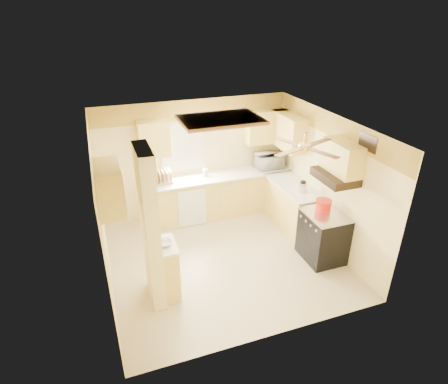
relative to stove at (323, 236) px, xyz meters
name	(u,v)px	position (x,y,z in m)	size (l,w,h in m)	color
floor	(225,258)	(-1.67, 0.55, -0.46)	(4.00, 4.00, 0.00)	beige
ceiling	(225,126)	(-1.67, 0.55, 2.04)	(4.00, 4.00, 0.00)	white
wall_back	(195,159)	(-1.67, 2.45, 0.79)	(4.00, 4.00, 0.00)	#F6DF96
wall_front	(276,264)	(-1.67, -1.35, 0.79)	(4.00, 4.00, 0.00)	#F6DF96
wall_left	(102,219)	(-3.67, 0.55, 0.79)	(3.80, 3.80, 0.00)	#F6DF96
wall_right	(327,181)	(0.33, 0.55, 0.79)	(3.80, 3.80, 0.00)	#F6DF96
wallpaper_border	(193,110)	(-1.67, 2.43, 1.84)	(4.00, 0.02, 0.40)	#FDD54A
partition_column	(150,229)	(-3.02, 0.00, 0.79)	(0.20, 0.70, 2.50)	#F6DF96
partition_ledge	(169,270)	(-2.80, 0.00, -0.01)	(0.25, 0.55, 0.90)	#E4C55D
ledge_top	(167,245)	(-2.80, 0.00, 0.46)	(0.28, 0.58, 0.04)	white
lower_cabinets_back	(222,195)	(-1.17, 2.15, -0.01)	(3.00, 0.60, 0.90)	#E4C55D
lower_cabinets_right	(293,207)	(0.03, 1.15, -0.01)	(0.60, 1.40, 0.90)	#E4C55D
countertop_back	(222,175)	(-1.17, 2.14, 0.46)	(3.04, 0.64, 0.04)	white
countertop_right	(294,186)	(0.02, 1.15, 0.46)	(0.64, 1.44, 0.04)	white
dishwasher_panel	(192,208)	(-1.92, 1.84, -0.03)	(0.58, 0.02, 0.80)	white
window	(183,147)	(-1.92, 2.44, 1.09)	(0.92, 0.02, 1.02)	white
upper_cab_back_left	(154,139)	(-2.52, 2.27, 1.39)	(0.60, 0.35, 0.70)	#E4C55D
upper_cab_back_right	(266,126)	(-0.12, 2.27, 1.39)	(0.90, 0.35, 0.70)	#E4C55D
upper_cab_right	(288,131)	(0.16, 1.80, 1.39)	(0.35, 1.00, 0.70)	#E4C55D
upper_cab_left_wall	(109,188)	(-3.49, 0.30, 1.39)	(0.35, 0.75, 0.70)	#E4C55D
upper_cab_over_stove	(342,157)	(0.16, 0.00, 1.49)	(0.35, 0.76, 0.52)	#E4C55D
stove	(323,236)	(0.00, 0.00, 0.00)	(0.68, 0.77, 0.92)	black
range_hood	(335,177)	(0.07, 0.00, 1.16)	(0.50, 0.76, 0.14)	black
poster_menu	(154,191)	(-2.91, 0.00, 1.39)	(0.02, 0.42, 0.57)	black
poster_nashville	(158,231)	(-2.91, 0.00, 0.74)	(0.02, 0.42, 0.57)	black
ceiling_light_panel	(221,120)	(-1.57, 1.05, 2.00)	(1.35, 0.95, 0.06)	brown
ceiling_fan	(304,147)	(-0.67, -0.15, 1.83)	(1.15, 1.15, 0.26)	gold
vent_grate	(368,143)	(0.31, -0.35, 1.84)	(0.02, 0.40, 0.25)	black
microwave	(269,161)	(-0.07, 2.14, 0.64)	(0.59, 0.40, 0.33)	white
bowl	(165,243)	(-2.83, -0.01, 0.51)	(0.23, 0.23, 0.06)	white
dutch_oven	(323,205)	(0.03, 0.15, 0.55)	(0.29, 0.29, 0.19)	red
kettle	(303,187)	(0.02, 0.85, 0.59)	(0.15, 0.15, 0.23)	silver
dish_rack	(161,179)	(-2.45, 2.18, 0.57)	(0.42, 0.31, 0.24)	tan
utensil_crock	(205,172)	(-1.51, 2.20, 0.56)	(0.12, 0.12, 0.23)	white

